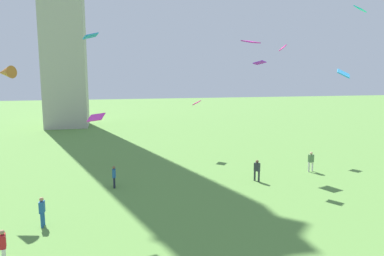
% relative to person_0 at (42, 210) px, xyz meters
% --- Properties ---
extents(person_0, '(0.28, 0.53, 1.72)m').
position_rel_person_0_xyz_m(person_0, '(0.00, 0.00, 0.00)').
color(person_0, '#235693').
rests_on(person_0, ground_plane).
extents(person_2, '(0.27, 0.52, 1.69)m').
position_rel_person_0_xyz_m(person_2, '(4.05, 6.26, -0.02)').
color(person_2, '#1E2333').
rests_on(person_2, ground_plane).
extents(person_3, '(0.55, 0.35, 1.79)m').
position_rel_person_0_xyz_m(person_3, '(21.14, 6.98, 0.04)').
color(person_3, silver).
rests_on(person_3, ground_plane).
extents(person_4, '(0.32, 0.50, 1.64)m').
position_rel_person_0_xyz_m(person_4, '(-0.99, -3.95, -0.04)').
color(person_4, silver).
rests_on(person_4, ground_plane).
extents(person_5, '(0.48, 0.52, 1.76)m').
position_rel_person_0_xyz_m(person_5, '(15.32, 5.37, 0.02)').
color(person_5, '#2D3338').
rests_on(person_5, ground_plane).
extents(kite_flying_0, '(1.74, 1.63, 0.84)m').
position_rel_person_0_xyz_m(kite_flying_0, '(2.63, 13.39, 3.64)').
color(kite_flying_0, '#E937C0').
extents(kite_flying_1, '(1.57, 1.87, 0.38)m').
position_rel_person_0_xyz_m(kite_flying_1, '(17.07, 11.64, 10.64)').
color(kite_flying_1, '#B52193').
extents(kite_flying_2, '(1.14, 1.33, 0.50)m').
position_rel_person_0_xyz_m(kite_flying_2, '(12.90, 16.02, 4.61)').
color(kite_flying_2, '#CB0462').
extents(kite_flying_3, '(1.81, 1.83, 0.90)m').
position_rel_person_0_xyz_m(kite_flying_3, '(23.96, 7.11, 7.67)').
color(kite_flying_3, '#2CA1E9').
extents(kite_flying_4, '(1.50, 1.41, 0.90)m').
position_rel_person_0_xyz_m(kite_flying_4, '(-2.85, 5.77, 7.72)').
color(kite_flying_4, '#B76626').
extents(kite_flying_6, '(1.02, 1.20, 0.77)m').
position_rel_person_0_xyz_m(kite_flying_6, '(22.38, 15.54, 10.45)').
color(kite_flying_6, '#F00E80').
extents(kite_flying_7, '(1.05, 0.97, 0.47)m').
position_rel_person_0_xyz_m(kite_flying_7, '(2.87, 3.86, 10.05)').
color(kite_flying_7, '#2081E1').
extents(kite_flying_8, '(1.11, 1.05, 0.46)m').
position_rel_person_0_xyz_m(kite_flying_8, '(20.51, 0.99, 11.93)').
color(kite_flying_8, '#10EFED').
extents(kite_flying_9, '(1.06, 1.12, 0.35)m').
position_rel_person_0_xyz_m(kite_flying_9, '(16.16, 7.35, 8.55)').
color(kite_flying_9, '#9811E2').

